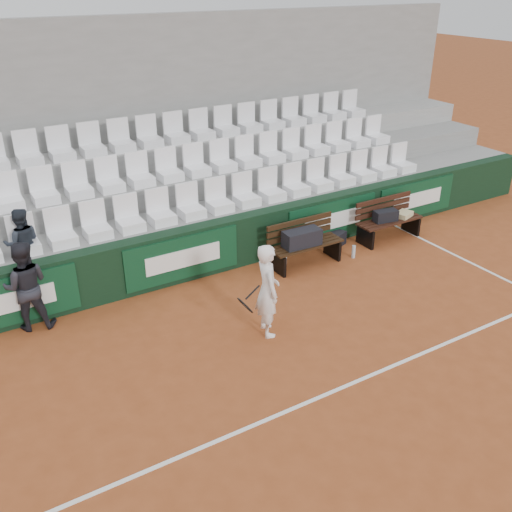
{
  "coord_description": "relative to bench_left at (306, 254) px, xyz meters",
  "views": [
    {
      "loc": [
        -3.79,
        -4.73,
        5.16
      ],
      "look_at": [
        0.49,
        2.4,
        1.0
      ],
      "focal_mm": 40.0,
      "sensor_mm": 36.0,
      "label": 1
    }
  ],
  "objects": [
    {
      "name": "bench_right",
      "position": [
        2.21,
        0.06,
        0.0
      ],
      "size": [
        1.5,
        0.56,
        0.45
      ],
      "primitive_type": "cube",
      "color": "#34180F",
      "rests_on": "ground"
    },
    {
      "name": "seat_row_back",
      "position": [
        -2.16,
        3.05,
        1.99
      ],
      "size": [
        11.9,
        0.44,
        0.63
      ],
      "primitive_type": "cube",
      "color": "white",
      "rests_on": "grandstand_tier_back"
    },
    {
      "name": "grandstand_tier_front",
      "position": [
        -2.16,
        1.32,
        0.28
      ],
      "size": [
        18.0,
        0.95,
        1.0
      ],
      "primitive_type": "cube",
      "color": "gray",
      "rests_on": "ground"
    },
    {
      "name": "grandstand_tier_back",
      "position": [
        -2.16,
        3.22,
        0.72
      ],
      "size": [
        18.0,
        0.95,
        1.9
      ],
      "primitive_type": "cube",
      "color": "#989895",
      "rests_on": "ground"
    },
    {
      "name": "seat_row_mid",
      "position": [
        -2.16,
        2.1,
        1.54
      ],
      "size": [
        11.9,
        0.44,
        0.63
      ],
      "primitive_type": "cube",
      "color": "white",
      "rests_on": "grandstand_tier_mid"
    },
    {
      "name": "bench_left",
      "position": [
        0.0,
        0.0,
        0.0
      ],
      "size": [
        1.5,
        0.56,
        0.45
      ],
      "primitive_type": "cube",
      "color": "black",
      "rests_on": "ground"
    },
    {
      "name": "ground",
      "position": [
        -2.16,
        -3.3,
        -0.23
      ],
      "size": [
        80.0,
        80.0,
        0.0
      ],
      "primitive_type": "plane",
      "color": "#964721",
      "rests_on": "ground"
    },
    {
      "name": "grandstand_rear_wall",
      "position": [
        -2.16,
        3.85,
        1.98
      ],
      "size": [
        18.0,
        0.3,
        4.4
      ],
      "primitive_type": "cube",
      "color": "gray",
      "rests_on": "ground"
    },
    {
      "name": "back_barrier",
      "position": [
        -2.09,
        0.69,
        0.28
      ],
      "size": [
        18.0,
        0.34,
        1.0
      ],
      "color": "black",
      "rests_on": "ground"
    },
    {
      "name": "towel",
      "position": [
        2.58,
        0.04,
        0.28
      ],
      "size": [
        0.44,
        0.37,
        0.1
      ],
      "primitive_type": "cube",
      "rotation": [
        0.0,
        0.0,
        0.32
      ],
      "color": "tan",
      "rests_on": "bench_right"
    },
    {
      "name": "sports_bag_ground",
      "position": [
        1.03,
        0.39,
        -0.08
      ],
      "size": [
        0.54,
        0.43,
        0.29
      ],
      "primitive_type": "cube",
      "rotation": [
        0.0,
        0.0,
        0.36
      ],
      "color": "black",
      "rests_on": "ground"
    },
    {
      "name": "grandstand_tier_mid",
      "position": [
        -2.16,
        2.27,
        0.5
      ],
      "size": [
        18.0,
        0.95,
        1.45
      ],
      "primitive_type": "cube",
      "color": "gray",
      "rests_on": "ground"
    },
    {
      "name": "ball_kid",
      "position": [
        -5.05,
        0.48,
        0.52
      ],
      "size": [
        0.85,
        0.74,
        1.5
      ],
      "primitive_type": "imported",
      "rotation": [
        0.0,
        0.0,
        2.88
      ],
      "color": "black",
      "rests_on": "ground"
    },
    {
      "name": "sports_bag_left",
      "position": [
        -0.13,
        -0.02,
        0.38
      ],
      "size": [
        0.76,
        0.35,
        0.32
      ],
      "primitive_type": "cube",
      "rotation": [
        0.0,
        0.0,
        -0.04
      ],
      "color": "black",
      "rests_on": "bench_left"
    },
    {
      "name": "spectator_c",
      "position": [
        -4.89,
        1.2,
        1.38
      ],
      "size": [
        0.66,
        0.55,
        1.22
      ],
      "primitive_type": "imported",
      "rotation": [
        0.0,
        0.0,
        2.98
      ],
      "color": "#202630",
      "rests_on": "grandstand_tier_front"
    },
    {
      "name": "water_bottle_near",
      "position": [
        -0.35,
        0.2,
        -0.11
      ],
      "size": [
        0.06,
        0.06,
        0.23
      ],
      "primitive_type": "cylinder",
      "color": "silver",
      "rests_on": "ground"
    },
    {
      "name": "sports_bag_right",
      "position": [
        2.08,
        0.06,
        0.34
      ],
      "size": [
        0.54,
        0.32,
        0.24
      ],
      "primitive_type": "cube",
      "rotation": [
        0.0,
        0.0,
        -0.17
      ],
      "color": "black",
      "rests_on": "bench_right"
    },
    {
      "name": "tennis_player",
      "position": [
        -1.89,
        -1.6,
        0.54
      ],
      "size": [
        0.74,
        0.63,
        1.54
      ],
      "color": "white",
      "rests_on": "ground"
    },
    {
      "name": "seat_row_front",
      "position": [
        -2.16,
        1.15,
        1.09
      ],
      "size": [
        11.9,
        0.44,
        0.63
      ],
      "primitive_type": "cube",
      "color": "white",
      "rests_on": "grandstand_tier_front"
    },
    {
      "name": "court_baseline",
      "position": [
        -2.16,
        -3.3,
        -0.22
      ],
      "size": [
        18.0,
        0.06,
        0.01
      ],
      "primitive_type": "cube",
      "color": "white",
      "rests_on": "ground"
    },
    {
      "name": "water_bottle_far",
      "position": [
        1.0,
        -0.25,
        -0.09
      ],
      "size": [
        0.07,
        0.07,
        0.26
      ],
      "primitive_type": "cylinder",
      "color": "#B0C1C8",
      "rests_on": "ground"
    }
  ]
}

